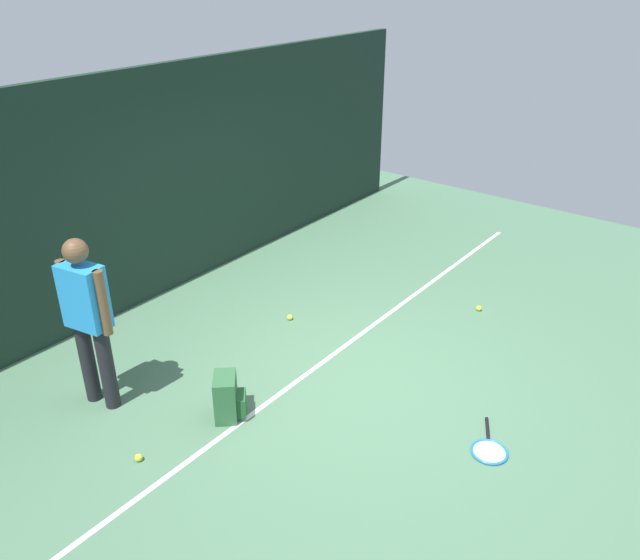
{
  "coord_description": "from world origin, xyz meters",
  "views": [
    {
      "loc": [
        -4.33,
        -2.99,
        3.83
      ],
      "look_at": [
        0.0,
        0.4,
        1.0
      ],
      "focal_mm": 35.7,
      "sensor_mm": 36.0,
      "label": 1
    }
  ],
  "objects": [
    {
      "name": "ground_plane",
      "position": [
        0.0,
        0.0,
        0.0
      ],
      "size": [
        12.0,
        12.0,
        0.0
      ],
      "primitive_type": "plane",
      "color": "#4C7556"
    },
    {
      "name": "backpack",
      "position": [
        -1.17,
        0.56,
        0.21
      ],
      "size": [
        0.38,
        0.38,
        0.44
      ],
      "rotation": [
        0.0,
        0.0,
        0.74
      ],
      "color": "#2D6038",
      "rests_on": "ground"
    },
    {
      "name": "tennis_ball_near_player",
      "position": [
        2.07,
        -0.41,
        0.03
      ],
      "size": [
        0.07,
        0.07,
        0.07
      ],
      "primitive_type": "sphere",
      "color": "#CCE033",
      "rests_on": "ground"
    },
    {
      "name": "tennis_player",
      "position": [
        -1.76,
        1.66,
        0.97
      ],
      "size": [
        0.29,
        0.52,
        1.7
      ],
      "rotation": [
        0.0,
        0.0,
        1.76
      ],
      "color": "black",
      "rests_on": "ground"
    },
    {
      "name": "tennis_ball_mid_court",
      "position": [
        -2.06,
        0.74,
        0.03
      ],
      "size": [
        0.07,
        0.07,
        0.07
      ],
      "primitive_type": "sphere",
      "color": "#CCE033",
      "rests_on": "ground"
    },
    {
      "name": "tennis_racket",
      "position": [
        -0.11,
        -1.55,
        0.01
      ],
      "size": [
        0.62,
        0.44,
        0.03
      ],
      "rotation": [
        0.0,
        0.0,
        3.63
      ],
      "color": "black",
      "rests_on": "ground"
    },
    {
      "name": "tennis_ball_by_fence",
      "position": [
        0.51,
        1.25,
        0.03
      ],
      "size": [
        0.07,
        0.07,
        0.07
      ],
      "primitive_type": "sphere",
      "color": "#CCE033",
      "rests_on": "ground"
    },
    {
      "name": "back_fence",
      "position": [
        0.0,
        3.0,
        1.37
      ],
      "size": [
        10.0,
        0.1,
        2.74
      ],
      "primitive_type": "cube",
      "color": "#192D23",
      "rests_on": "ground"
    },
    {
      "name": "court_line",
      "position": [
        0.0,
        0.41,
        0.0
      ],
      "size": [
        9.0,
        0.05,
        0.0
      ],
      "primitive_type": "cube",
      "color": "white",
      "rests_on": "ground"
    }
  ]
}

